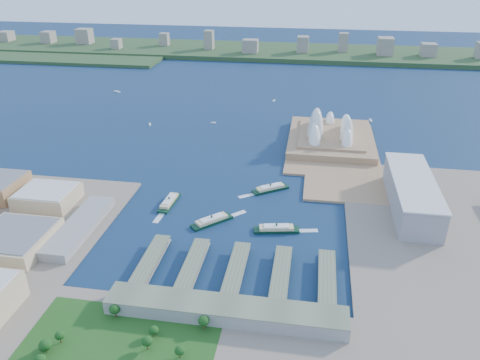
% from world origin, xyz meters
% --- Properties ---
extents(ground, '(3000.00, 3000.00, 0.00)m').
position_xyz_m(ground, '(0.00, 0.00, 0.00)').
color(ground, '#0D2240').
rests_on(ground, ground).
extents(peninsula, '(135.00, 220.00, 3.00)m').
position_xyz_m(peninsula, '(107.50, 260.00, 1.50)').
color(peninsula, '#9D7A56').
rests_on(peninsula, ground).
extents(far_shore, '(2200.00, 260.00, 12.00)m').
position_xyz_m(far_shore, '(0.00, 980.00, 6.00)').
color(far_shore, '#2D4926').
rests_on(far_shore, ground).
extents(opera_house, '(134.00, 180.00, 58.00)m').
position_xyz_m(opera_house, '(105.00, 280.00, 32.00)').
color(opera_house, white).
rests_on(opera_house, peninsula).
extents(toaster_building, '(45.00, 155.00, 35.00)m').
position_xyz_m(toaster_building, '(195.00, 80.00, 20.50)').
color(toaster_building, gray).
rests_on(toaster_building, east_land).
extents(ferry_wharves, '(184.00, 90.00, 9.30)m').
position_xyz_m(ferry_wharves, '(14.00, -75.00, 4.65)').
color(ferry_wharves, '#5D684F').
rests_on(ferry_wharves, ground).
extents(terminal_building, '(200.00, 28.00, 12.00)m').
position_xyz_m(terminal_building, '(15.00, -135.00, 9.00)').
color(terminal_building, gray).
rests_on(terminal_building, south_land).
extents(park, '(150.00, 110.00, 16.00)m').
position_xyz_m(park, '(-60.00, -190.00, 11.00)').
color(park, '#194714').
rests_on(park, south_land).
extents(far_skyline, '(1900.00, 140.00, 55.00)m').
position_xyz_m(far_skyline, '(0.00, 960.00, 39.50)').
color(far_skyline, gray).
rests_on(far_skyline, far_shore).
extents(ferry_a, '(15.75, 49.58, 9.24)m').
position_xyz_m(ferry_a, '(-88.72, 47.20, 4.62)').
color(ferry_a, black).
rests_on(ferry_a, ground).
extents(ferry_b, '(46.87, 37.61, 9.16)m').
position_xyz_m(ferry_b, '(28.09, 102.09, 4.58)').
color(ferry_b, black).
rests_on(ferry_b, ground).
extents(ferry_c, '(44.53, 43.96, 9.43)m').
position_xyz_m(ferry_c, '(-28.65, 12.55, 4.72)').
color(ferry_c, black).
rests_on(ferry_c, ground).
extents(ferry_d, '(50.75, 21.54, 9.32)m').
position_xyz_m(ferry_d, '(44.33, 7.13, 4.66)').
color(ferry_d, black).
rests_on(ferry_d, ground).
extents(boat_a, '(8.05, 13.44, 2.54)m').
position_xyz_m(boat_a, '(-206.32, 316.16, 1.27)').
color(boat_a, white).
rests_on(boat_a, ground).
extents(boat_b, '(9.46, 5.06, 2.43)m').
position_xyz_m(boat_b, '(-98.06, 342.76, 1.21)').
color(boat_b, white).
rests_on(boat_b, ground).
extents(boat_c, '(5.38, 13.79, 3.02)m').
position_xyz_m(boat_c, '(177.92, 400.52, 1.51)').
color(boat_c, white).
rests_on(boat_c, ground).
extents(boat_d, '(16.86, 9.94, 2.83)m').
position_xyz_m(boat_d, '(-346.95, 508.80, 1.41)').
color(boat_d, white).
rests_on(boat_d, ground).
extents(boat_e, '(5.04, 11.13, 2.63)m').
position_xyz_m(boat_e, '(-5.65, 495.58, 1.32)').
color(boat_e, white).
rests_on(boat_e, ground).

